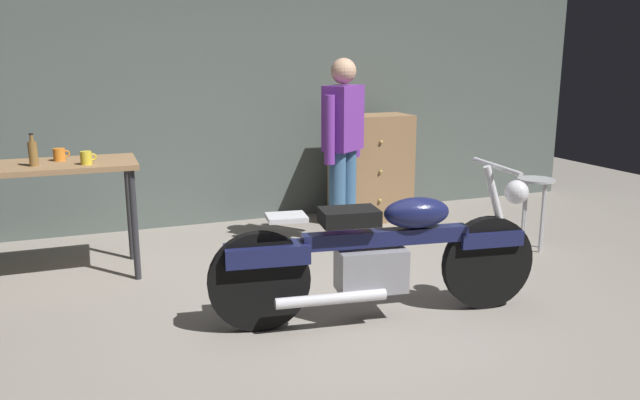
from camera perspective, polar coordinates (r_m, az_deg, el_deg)
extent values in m
plane|color=gray|center=(4.11, 2.81, -11.01)|extent=(12.00, 12.00, 0.00)
cube|color=#56605B|center=(6.42, -7.29, 11.82)|extent=(8.00, 0.12, 3.10)
cube|color=#99724C|center=(5.06, -23.97, 2.88)|extent=(1.30, 0.64, 0.04)
cylinder|color=#2D2D33|center=(4.90, -16.74, -2.25)|extent=(0.05, 0.05, 0.86)
cylinder|color=#2D2D33|center=(5.40, -17.17, -0.87)|extent=(0.05, 0.05, 0.86)
cylinder|color=black|center=(4.34, 15.19, -5.61)|extent=(0.64, 0.15, 0.64)
cylinder|color=black|center=(3.87, -5.62, -7.50)|extent=(0.64, 0.15, 0.64)
cube|color=#191E4C|center=(4.29, 15.33, -3.38)|extent=(0.45, 0.20, 0.10)
cube|color=#191E4C|center=(3.82, -4.93, -4.97)|extent=(0.54, 0.25, 0.12)
cube|color=gray|center=(4.02, 4.73, -6.40)|extent=(0.47, 0.30, 0.28)
cube|color=#191E4C|center=(3.98, 6.16, -3.43)|extent=(1.10, 0.24, 0.10)
ellipsoid|color=#191E4C|center=(4.01, 8.91, -1.16)|extent=(0.46, 0.28, 0.20)
cube|color=black|center=(3.87, 2.72, -1.55)|extent=(0.39, 0.28, 0.10)
cube|color=silver|center=(3.78, -3.12, -1.61)|extent=(0.26, 0.23, 0.03)
cylinder|color=silver|center=(4.28, 16.16, -1.34)|extent=(0.27, 0.08, 0.68)
cylinder|color=silver|center=(4.19, 15.97, 3.00)|extent=(0.11, 0.60, 0.03)
sphere|color=silver|center=(4.31, 17.68, 0.70)|extent=(0.16, 0.16, 0.16)
cylinder|color=silver|center=(3.86, 1.05, -9.12)|extent=(0.70, 0.16, 0.07)
cylinder|color=#3E658D|center=(5.61, 2.57, 0.31)|extent=(0.15, 0.15, 0.88)
cylinder|color=#3E658D|center=(5.44, 1.59, -0.09)|extent=(0.15, 0.15, 0.88)
cube|color=#72339E|center=(5.41, 2.15, 7.57)|extent=(0.43, 0.41, 0.56)
cylinder|color=#72339E|center=(5.63, 3.30, 6.95)|extent=(0.09, 0.09, 0.58)
cylinder|color=#72339E|center=(5.21, 0.88, 6.48)|extent=(0.09, 0.09, 0.58)
sphere|color=tan|center=(5.38, 2.18, 11.81)|extent=(0.22, 0.22, 0.22)
cylinder|color=#B2B2B7|center=(5.72, 19.33, 1.78)|extent=(0.32, 0.32, 0.02)
cylinder|color=#B2B2B7|center=(5.86, 19.93, -1.23)|extent=(0.02, 0.02, 0.62)
cylinder|color=#B2B2B7|center=(5.87, 18.42, -1.09)|extent=(0.02, 0.02, 0.62)
cylinder|color=#B2B2B7|center=(5.72, 18.25, -1.44)|extent=(0.02, 0.02, 0.62)
cylinder|color=#B2B2B7|center=(5.71, 19.80, -1.58)|extent=(0.02, 0.02, 0.62)
cube|color=#99724C|center=(6.46, 4.71, 2.96)|extent=(0.80, 0.44, 1.10)
sphere|color=tan|center=(6.21, 5.68, 5.34)|extent=(0.04, 0.04, 0.04)
sphere|color=tan|center=(6.25, 5.62, 2.62)|extent=(0.04, 0.04, 0.04)
sphere|color=tan|center=(6.31, 5.56, -0.06)|extent=(0.04, 0.04, 0.04)
cylinder|color=orange|center=(5.14, -22.93, 3.88)|extent=(0.09, 0.09, 0.10)
torus|color=orange|center=(5.14, -22.38, 3.98)|extent=(0.05, 0.01, 0.05)
cylinder|color=yellow|center=(4.88, -20.78, 3.65)|extent=(0.08, 0.08, 0.10)
torus|color=yellow|center=(4.88, -20.23, 3.75)|extent=(0.06, 0.01, 0.06)
cylinder|color=olive|center=(4.96, -24.96, 3.89)|extent=(0.06, 0.06, 0.18)
cylinder|color=olive|center=(4.94, -25.09, 5.20)|extent=(0.03, 0.03, 0.05)
cylinder|color=black|center=(4.94, -25.12, 5.54)|extent=(0.03, 0.03, 0.01)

